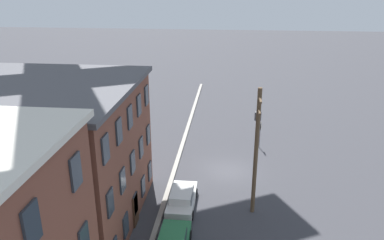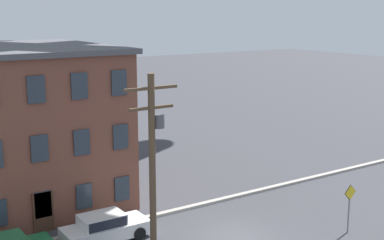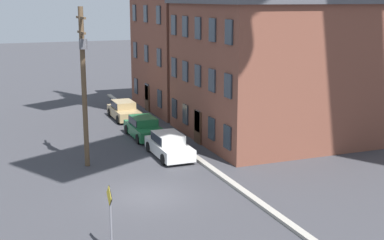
{
  "view_description": "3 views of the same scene",
  "coord_description": "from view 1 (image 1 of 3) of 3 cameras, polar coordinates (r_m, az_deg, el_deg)",
  "views": [
    {
      "loc": [
        -28.66,
        0.05,
        15.21
      ],
      "look_at": [
        -0.94,
        2.94,
        4.87
      ],
      "focal_mm": 35.0,
      "sensor_mm": 36.0,
      "label": 1
    },
    {
      "loc": [
        -16.26,
        -20.4,
        11.46
      ],
      "look_at": [
        -0.64,
        3.05,
        5.68
      ],
      "focal_mm": 50.0,
      "sensor_mm": 36.0,
      "label": 2
    },
    {
      "loc": [
        23.79,
        -7.09,
        9.38
      ],
      "look_at": [
        0.68,
        2.06,
        3.76
      ],
      "focal_mm": 50.0,
      "sensor_mm": 36.0,
      "label": 3
    }
  ],
  "objects": [
    {
      "name": "ground_plane",
      "position": [
        32.45,
        5.39,
        -7.7
      ],
      "size": [
        200.0,
        200.0,
        0.0
      ],
      "primitive_type": "plane",
      "color": "#38383D"
    },
    {
      "name": "kerb_strip",
      "position": [
        32.72,
        -2.57,
        -7.22
      ],
      "size": [
        56.0,
        0.36,
        0.16
      ],
      "primitive_type": "cube",
      "color": "#9E998E",
      "rests_on": "ground_plane"
    },
    {
      "name": "apartment_midblock",
      "position": [
        25.99,
        -22.06,
        -5.06
      ],
      "size": [
        11.95,
        12.46,
        9.41
      ],
      "color": "brown",
      "rests_on": "ground_plane"
    },
    {
      "name": "car_white",
      "position": [
        27.15,
        -1.55,
        -11.84
      ],
      "size": [
        4.4,
        1.92,
        1.43
      ],
      "color": "silver",
      "rests_on": "ground_plane"
    },
    {
      "name": "caution_sign",
      "position": [
        36.53,
        10.35,
        -1.62
      ],
      "size": [
        0.85,
        0.08,
        2.65
      ],
      "color": "slate",
      "rests_on": "ground_plane"
    },
    {
      "name": "utility_pole",
      "position": [
        25.06,
        9.79,
        -3.85
      ],
      "size": [
        2.4,
        0.44,
        9.01
      ],
      "color": "brown",
      "rests_on": "ground_plane"
    }
  ]
}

